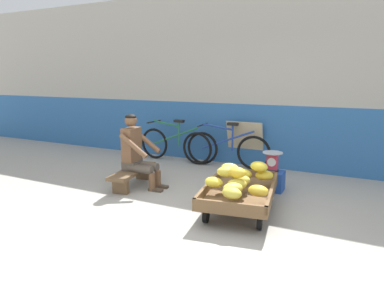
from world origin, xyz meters
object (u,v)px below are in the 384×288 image
(vendor_seated, at_px, (137,151))
(bicycle_far_left, at_px, (227,149))
(banana_cart, at_px, (240,193))
(bicycle_near_left, at_px, (175,144))
(sign_board, at_px, (245,143))
(low_bench, at_px, (133,174))
(plastic_crate, at_px, (271,181))
(weighing_scale, at_px, (272,161))
(shopping_bag, at_px, (267,191))

(vendor_seated, xyz_separation_m, bicycle_far_left, (0.82, 1.76, -0.21))
(banana_cart, relative_size, bicycle_near_left, 0.93)
(sign_board, bearing_deg, low_bench, -120.11)
(vendor_seated, distance_m, plastic_crate, 2.11)
(weighing_scale, relative_size, bicycle_near_left, 0.18)
(low_bench, bearing_deg, shopping_bag, 9.85)
(weighing_scale, height_order, bicycle_far_left, bicycle_far_left)
(plastic_crate, height_order, sign_board, sign_board)
(shopping_bag, bearing_deg, weighing_scale, 95.02)
(plastic_crate, height_order, weighing_scale, weighing_scale)
(low_bench, height_order, bicycle_far_left, bicycle_far_left)
(bicycle_far_left, xyz_separation_m, sign_board, (0.27, 0.26, 0.08))
(bicycle_near_left, relative_size, bicycle_far_left, 1.00)
(banana_cart, xyz_separation_m, sign_board, (-0.67, 2.25, 0.19))
(plastic_crate, bearing_deg, shopping_bag, -84.99)
(vendor_seated, height_order, weighing_scale, vendor_seated)
(weighing_scale, xyz_separation_m, shopping_bag, (0.04, -0.41, -0.33))
(vendor_seated, height_order, shopping_bag, vendor_seated)
(bicycle_near_left, height_order, bicycle_far_left, same)
(banana_cart, bearing_deg, vendor_seated, 172.73)
(sign_board, bearing_deg, shopping_bag, -62.55)
(low_bench, distance_m, bicycle_near_left, 1.73)
(weighing_scale, distance_m, sign_board, 1.52)
(sign_board, bearing_deg, plastic_crate, -56.58)
(banana_cart, relative_size, sign_board, 1.79)
(bicycle_near_left, height_order, shopping_bag, bicycle_near_left)
(vendor_seated, bearing_deg, bicycle_far_left, 65.09)
(bicycle_near_left, bearing_deg, low_bench, -83.52)
(shopping_bag, bearing_deg, sign_board, 117.45)
(sign_board, relative_size, shopping_bag, 3.62)
(banana_cart, xyz_separation_m, bicycle_far_left, (-0.94, 1.99, 0.11))
(weighing_scale, relative_size, bicycle_far_left, 0.18)
(vendor_seated, height_order, sign_board, vendor_seated)
(plastic_crate, distance_m, shopping_bag, 0.41)
(bicycle_far_left, bearing_deg, vendor_seated, -114.91)
(weighing_scale, bearing_deg, vendor_seated, -158.43)
(banana_cart, bearing_deg, bicycle_near_left, 136.64)
(shopping_bag, bearing_deg, bicycle_far_left, 128.99)
(banana_cart, xyz_separation_m, weighing_scale, (0.17, 0.99, 0.21))
(banana_cart, distance_m, sign_board, 2.36)
(banana_cart, bearing_deg, plastic_crate, 80.48)
(plastic_crate, bearing_deg, banana_cart, -99.52)
(bicycle_far_left, bearing_deg, shopping_bag, -51.01)
(vendor_seated, distance_m, bicycle_far_left, 1.96)
(bicycle_far_left, bearing_deg, plastic_crate, -42.11)
(low_bench, xyz_separation_m, plastic_crate, (2.02, 0.77, -0.05))
(bicycle_near_left, bearing_deg, shopping_bag, -31.09)
(bicycle_far_left, distance_m, shopping_bag, 1.83)
(vendor_seated, bearing_deg, banana_cart, -7.27)
(low_bench, height_order, vendor_seated, vendor_seated)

